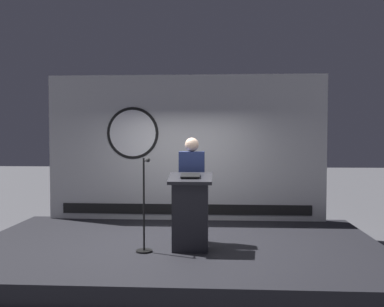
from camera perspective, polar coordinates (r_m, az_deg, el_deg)
name	(u,v)px	position (r m, az deg, el deg)	size (l,w,h in m)	color
ground_plane	(177,261)	(6.97, -1.97, -14.21)	(40.00, 40.00, 0.00)	#4C4C51
stage_platform	(177,252)	(6.93, -1.97, -13.02)	(6.40, 4.00, 0.30)	black
banner_display	(185,148)	(8.53, -0.98, 0.72)	(5.55, 0.12, 2.90)	silver
podium	(190,212)	(6.36, -0.21, -7.89)	(0.64, 0.50, 1.14)	#26262B
speaker_person	(192,189)	(6.79, -0.02, -4.74)	(0.40, 0.26, 1.66)	black
microphone_stand	(145,219)	(6.36, -6.36, -8.65)	(0.24, 0.53, 1.37)	black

